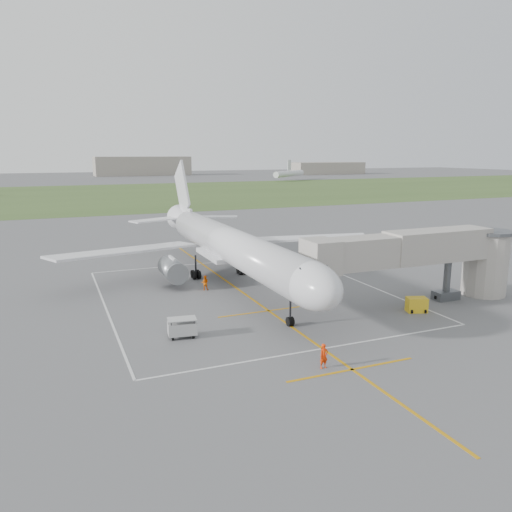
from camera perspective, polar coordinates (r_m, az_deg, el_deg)
name	(u,v)px	position (r m, az deg, el deg)	size (l,w,h in m)	color
ground	(232,285)	(55.90, -2.74, -3.34)	(700.00, 700.00, 0.00)	#4E4E50
grass_strip	(104,195)	(182.28, -16.93, 6.67)	(700.00, 120.00, 0.02)	#3C5726
apron_markings	(252,299)	(50.67, -0.49, -4.92)	(28.20, 60.00, 0.01)	#C1820B
airliner	(229,245)	(55.61, -3.05, 1.22)	(38.93, 46.75, 13.52)	silver
jet_bridge	(431,255)	(51.41, 19.36, 0.09)	(23.40, 5.00, 7.20)	#A59F95
gpu_unit	(417,305)	(48.86, 17.89, -5.33)	(2.11, 1.76, 1.36)	gold
baggage_cart	(182,328)	(40.71, -8.43, -8.10)	(2.42, 1.64, 1.57)	#B0B0B0
ramp_worker_nose	(324,356)	(35.12, 7.76, -11.26)	(0.64, 0.42, 1.75)	red
ramp_worker_wing	(205,283)	(53.96, -5.86, -3.06)	(0.78, 0.61, 1.61)	#E45E07
distant_hangars	(49,169)	(316.12, -22.55, 9.16)	(345.00, 49.00, 12.00)	gray
distant_aircraft	(141,178)	(222.84, -12.96, 8.63)	(186.33, 70.41, 8.85)	silver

